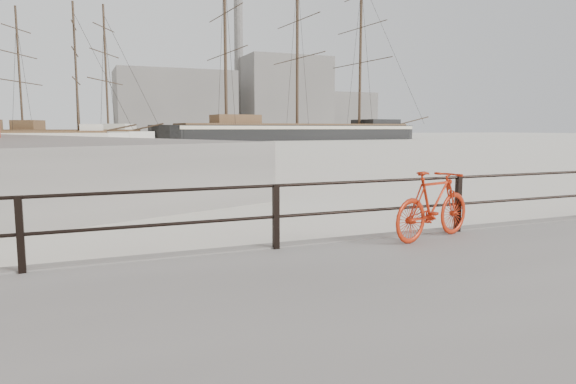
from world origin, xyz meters
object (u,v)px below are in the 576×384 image
object	(u,v)px
schooner_mid	(66,142)
barque_black	(297,140)
bicycle	(433,205)
schooner_left	(32,144)

from	to	relation	value
schooner_mid	barque_black	bearing A→B (deg)	23.37
bicycle	schooner_left	xyz separation A→B (m)	(-11.10, 71.78, -0.93)
schooner_mid	schooner_left	size ratio (longest dim) A/B	1.16
schooner_mid	schooner_left	xyz separation A→B (m)	(-4.18, -11.72, 0.00)
barque_black	schooner_mid	distance (m)	39.83
schooner_mid	schooner_left	bearing A→B (deg)	-83.47
bicycle	schooner_mid	distance (m)	83.79
bicycle	barque_black	size ratio (longest dim) A/B	0.03
barque_black	schooner_left	size ratio (longest dim) A/B	2.27
bicycle	barque_black	xyz separation A→B (m)	(32.86, 81.57, -0.93)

